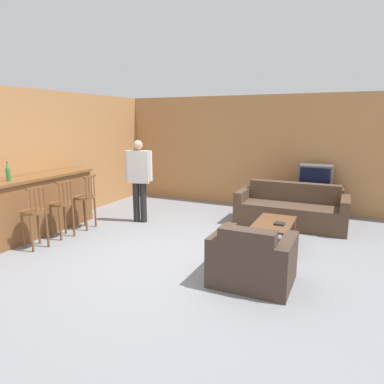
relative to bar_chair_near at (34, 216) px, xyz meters
The scene contains 15 objects.
ground_plane 2.37m from the bar_chair_near, 14.27° to the left, with size 24.00×24.00×0.00m, color gray.
wall_back 4.86m from the bar_chair_near, 62.16° to the left, with size 9.40×0.08×2.60m.
wall_left 2.24m from the bar_chair_near, 114.88° to the left, with size 0.08×8.67×2.60m.
bar_counter 0.79m from the bar_chair_near, 134.12° to the left, with size 0.55×2.31×1.06m.
bar_chair_near is the anchor object (origin of this frame).
bar_chair_mid 0.58m from the bar_chair_near, 90.00° to the left, with size 0.44×0.44×1.03m.
bar_chair_far 1.16m from the bar_chair_near, 89.98° to the left, with size 0.39×0.39×1.03m.
couch_far 4.64m from the bar_chair_near, 40.53° to the left, with size 2.09×0.84×0.81m.
armchair_near 3.50m from the bar_chair_near, ahead, with size 0.99×0.80×0.79m.
coffee_table 3.85m from the bar_chair_near, 25.58° to the left, with size 0.58×0.99×0.42m.
tv_unit 5.45m from the bar_chair_near, 44.69° to the left, with size 1.15×0.51×0.66m.
tv 5.45m from the bar_chair_near, 44.67° to the left, with size 0.66×0.47×0.46m.
bottle 0.85m from the bar_chair_near, behind, with size 0.07×0.07×0.31m.
book_on_table 3.90m from the bar_chair_near, 23.56° to the left, with size 0.16×0.15×0.03m.
person_by_window 2.11m from the bar_chair_near, 70.06° to the left, with size 0.53×0.28×1.65m.
Camera 1 is at (2.26, -4.27, 2.04)m, focal length 32.00 mm.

